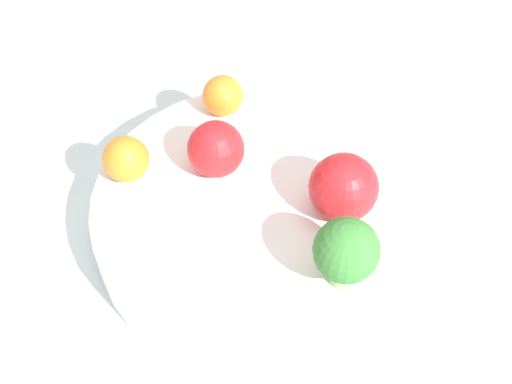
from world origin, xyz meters
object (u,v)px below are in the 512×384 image
(apple_green, at_px, (216,149))
(orange_front, at_px, (126,159))
(bowl, at_px, (256,217))
(orange_back, at_px, (223,96))
(broccoli, at_px, (346,252))
(apple_red, at_px, (344,188))

(apple_green, distance_m, orange_front, 0.07)
(bowl, relative_size, orange_back, 7.34)
(apple_green, relative_size, orange_front, 1.23)
(broccoli, bearing_deg, orange_front, -131.49)
(apple_green, xyz_separation_m, orange_front, (-0.01, -0.07, -0.00))
(bowl, bearing_deg, orange_back, -174.48)
(bowl, relative_size, apple_red, 4.90)
(bowl, xyz_separation_m, orange_back, (-0.10, -0.01, 0.04))
(broccoli, xyz_separation_m, apple_green, (-0.12, -0.07, -0.01))
(broccoli, relative_size, apple_green, 1.30)
(apple_green, bearing_deg, orange_front, -94.86)
(broccoli, bearing_deg, orange_back, -162.81)
(bowl, height_order, apple_red, apple_red)
(bowl, bearing_deg, apple_green, -146.80)
(bowl, xyz_separation_m, apple_green, (-0.04, -0.02, 0.04))
(bowl, distance_m, orange_back, 0.11)
(orange_front, xyz_separation_m, orange_back, (-0.06, 0.08, -0.00))
(bowl, xyz_separation_m, apple_red, (0.02, 0.06, 0.05))
(bowl, distance_m, apple_green, 0.06)
(bowl, height_order, orange_back, orange_back)
(bowl, distance_m, orange_front, 0.11)
(apple_red, xyz_separation_m, orange_front, (-0.06, -0.16, -0.01))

